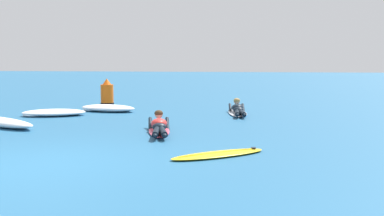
# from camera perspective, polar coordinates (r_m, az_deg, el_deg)

# --- Properties ---
(ground_plane) EXTENTS (120.00, 120.00, 0.00)m
(ground_plane) POSITION_cam_1_polar(r_m,az_deg,el_deg) (17.48, -2.33, 0.16)
(ground_plane) COLOR #235B84
(surfer_near) EXTENTS (1.12, 2.61, 0.54)m
(surfer_near) POSITION_cam_1_polar(r_m,az_deg,el_deg) (11.15, -4.15, -2.36)
(surfer_near) COLOR #E54C66
(surfer_near) RESTS_ON ground
(surfer_far) EXTENTS (0.97, 2.71, 0.55)m
(surfer_far) POSITION_cam_1_polar(r_m,az_deg,el_deg) (15.04, 5.77, -0.28)
(surfer_far) COLOR silver
(surfer_far) RESTS_ON ground
(drifting_surfboard) EXTENTS (1.81, 1.64, 0.16)m
(drifting_surfboard) POSITION_cam_1_polar(r_m,az_deg,el_deg) (8.40, 3.45, -5.79)
(drifting_surfboard) COLOR yellow
(drifting_surfboard) RESTS_ON ground
(whitewater_mid_left) EXTENTS (2.12, 1.19, 0.24)m
(whitewater_mid_left) POSITION_cam_1_polar(r_m,az_deg,el_deg) (16.05, -10.49, -0.03)
(whitewater_mid_left) COLOR white
(whitewater_mid_left) RESTS_ON ground
(whitewater_back) EXTENTS (2.22, 1.70, 0.21)m
(whitewater_back) POSITION_cam_1_polar(r_m,az_deg,el_deg) (15.19, -16.92, -0.56)
(whitewater_back) COLOR white
(whitewater_back) RESTS_ON ground
(channel_marker_buoy) EXTENTS (0.52, 0.52, 1.07)m
(channel_marker_buoy) POSITION_cam_1_polar(r_m,az_deg,el_deg) (18.16, -10.61, 1.64)
(channel_marker_buoy) COLOR #EA5B0F
(channel_marker_buoy) RESTS_ON ground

